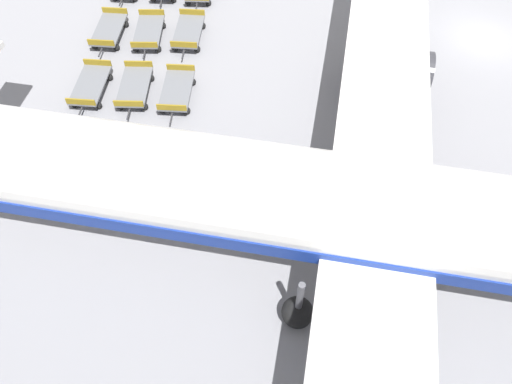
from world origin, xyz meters
The scene contains 8 objects.
ground_plane centered at (0.00, 0.00, 0.00)m, with size 500.00×500.00×0.00m, color gray.
airplane centered at (14.75, -6.41, 3.53)m, with size 37.89×41.81×13.27m.
baggage_dolly_row_near_col_c centered at (1.55, -20.71, 0.47)m, with size 3.66×1.59×0.92m.
baggage_dolly_row_near_col_d centered at (6.01, -20.50, 0.47)m, with size 3.66×1.59×0.92m.
baggage_dolly_row_mid_a_col_c centered at (1.54, -18.50, 0.47)m, with size 3.70×1.71×0.92m.
baggage_dolly_row_mid_a_col_d centered at (5.94, -18.28, 0.47)m, with size 3.69×1.68×0.92m.
baggage_dolly_row_mid_b_col_c centered at (1.35, -16.32, 0.47)m, with size 3.66×1.57×0.92m.
baggage_dolly_row_mid_b_col_d centered at (6.03, -16.14, 0.47)m, with size 3.67×1.61×0.92m.
Camera 1 is at (24.13, -10.73, 17.51)m, focal length 35.00 mm.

